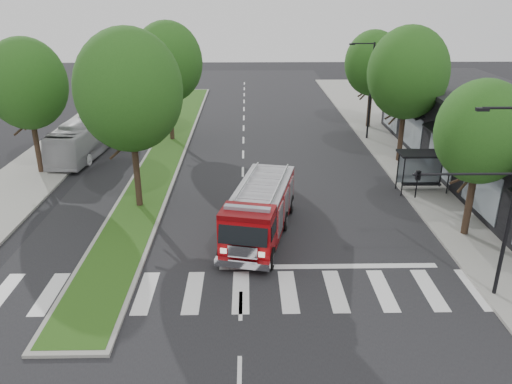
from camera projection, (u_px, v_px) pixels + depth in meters
ground at (241, 257)px, 23.77m from camera, size 140.00×140.00×0.00m
sidewalk_right at (430, 180)px, 33.23m from camera, size 5.00×80.00×0.15m
sidewalk_left at (22, 182)px, 32.76m from camera, size 5.00×80.00×0.15m
median at (169, 147)px, 40.33m from camera, size 3.00×50.00×0.15m
storefront_row at (504, 144)px, 32.40m from camera, size 8.00×30.00×5.00m
bus_shelter at (424, 161)px, 30.76m from camera, size 3.20×1.60×2.61m
tree_right_near at (482, 132)px, 23.77m from camera, size 4.40×4.40×8.05m
tree_right_mid at (408, 73)px, 34.52m from camera, size 5.60×5.60×9.72m
tree_right_far at (373, 63)px, 44.04m from camera, size 5.00×5.00×8.73m
tree_median_near at (129, 91)px, 26.68m from camera, size 5.80×5.80×10.16m
tree_median_far at (168, 62)px, 39.78m from camera, size 5.60×5.60×9.72m
tree_left_mid at (26, 84)px, 32.35m from camera, size 5.20×5.20×9.16m
streetlight_right_near at (492, 192)px, 18.95m from camera, size 4.08×0.22×8.00m
streetlight_right_far at (369, 87)px, 40.82m from camera, size 2.11×0.20×8.00m
fire_engine at (260, 211)px, 25.36m from camera, size 4.21×8.58×2.86m
city_bus at (86, 137)px, 38.17m from camera, size 3.20×10.24×2.81m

